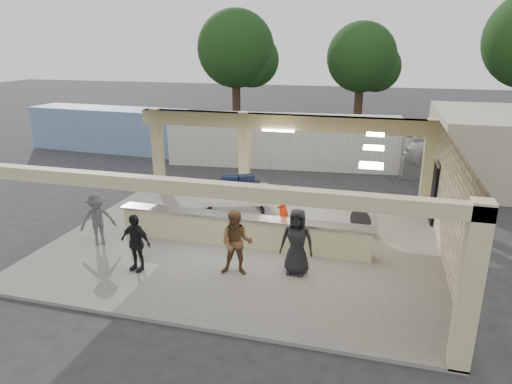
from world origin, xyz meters
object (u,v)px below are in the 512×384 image
(passenger_a, at_px, (237,243))
(container_white, at_px, (284,140))
(baggage_counter, at_px, (242,231))
(passenger_d, at_px, (297,242))
(baggage_handler, at_px, (283,210))
(passenger_c, at_px, (98,219))
(passenger_b, at_px, (135,242))
(container_blue, at_px, (110,129))
(car_dark, at_px, (392,138))
(drum_fan, at_px, (363,220))
(car_white_a, at_px, (446,148))
(luggage_cart, at_px, (235,193))

(passenger_a, relative_size, container_white, 0.15)
(baggage_counter, height_order, passenger_d, passenger_d)
(baggage_handler, height_order, passenger_c, baggage_handler)
(passenger_b, relative_size, passenger_d, 0.88)
(container_white, relative_size, container_blue, 1.24)
(baggage_handler, distance_m, car_dark, 15.48)
(drum_fan, relative_size, car_white_a, 0.20)
(passenger_c, bearing_deg, passenger_d, -41.98)
(luggage_cart, relative_size, container_blue, 0.29)
(baggage_counter, xyz_separation_m, car_dark, (4.65, 16.21, 0.11))
(passenger_c, distance_m, container_blue, 14.77)
(baggage_counter, distance_m, car_white_a, 15.69)
(baggage_counter, height_order, drum_fan, drum_fan)
(baggage_counter, distance_m, car_dark, 16.87)
(car_white_a, xyz_separation_m, container_white, (-8.49, -3.00, 0.57))
(baggage_counter, relative_size, passenger_b, 4.96)
(car_dark, bearing_deg, passenger_b, 155.37)
(car_dark, relative_size, container_white, 0.34)
(baggage_counter, height_order, car_dark, car_dark)
(drum_fan, xyz_separation_m, car_dark, (1.01, 14.39, 0.05))
(luggage_cart, height_order, passenger_d, passenger_d)
(passenger_a, distance_m, container_blue, 18.26)
(baggage_counter, bearing_deg, passenger_b, -135.02)
(luggage_cart, bearing_deg, passenger_b, -121.04)
(baggage_handler, xyz_separation_m, passenger_d, (0.92, -2.52, 0.08))
(car_white_a, bearing_deg, baggage_counter, 128.91)
(car_white_a, relative_size, container_white, 0.43)
(car_white_a, bearing_deg, passenger_a, 133.11)
(passenger_a, distance_m, passenger_b, 2.83)
(passenger_b, bearing_deg, baggage_counter, 54.95)
(baggage_counter, xyz_separation_m, passenger_c, (-4.39, -1.13, 0.35))
(passenger_b, bearing_deg, passenger_d, 22.84)
(drum_fan, xyz_separation_m, container_white, (-4.60, 8.95, 0.67))
(passenger_c, bearing_deg, baggage_counter, -25.38)
(passenger_a, bearing_deg, baggage_handler, 69.21)
(baggage_counter, bearing_deg, car_dark, 74.00)
(luggage_cart, relative_size, car_dark, 0.68)
(baggage_handler, bearing_deg, passenger_b, -43.87)
(drum_fan, height_order, passenger_c, passenger_c)
(baggage_handler, relative_size, passenger_c, 1.02)
(drum_fan, relative_size, passenger_c, 0.60)
(passenger_d, distance_m, container_white, 12.50)
(passenger_c, bearing_deg, car_dark, 22.66)
(baggage_counter, relative_size, passenger_d, 4.36)
(passenger_c, xyz_separation_m, passenger_d, (6.38, -0.24, 0.10))
(baggage_handler, relative_size, car_white_a, 0.33)
(passenger_b, bearing_deg, car_dark, 79.27)
(passenger_d, bearing_deg, passenger_c, 178.34)
(luggage_cart, xyz_separation_m, container_white, (0.14, 8.09, 0.43))
(drum_fan, bearing_deg, passenger_b, -114.36)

